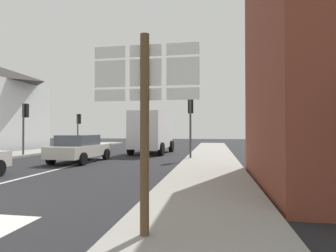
{
  "coord_description": "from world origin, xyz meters",
  "views": [
    {
      "loc": [
        6.81,
        -4.84,
        1.73
      ],
      "look_at": [
        3.95,
        12.05,
        2.0
      ],
      "focal_mm": 29.17,
      "sensor_mm": 36.0,
      "label": 1
    }
  ],
  "objects_px": {
    "traffic_light_far_left": "(79,123)",
    "traffic_light_near_left": "(25,117)",
    "route_sign_post": "(145,112)",
    "delivery_truck": "(152,131)",
    "traffic_light_near_right": "(191,114)",
    "sedan_far": "(80,148)"
  },
  "relations": [
    {
      "from": "sedan_far",
      "to": "traffic_light_near_left",
      "type": "height_order",
      "value": "traffic_light_near_left"
    },
    {
      "from": "traffic_light_far_left",
      "to": "traffic_light_near_left",
      "type": "relative_size",
      "value": 0.93
    },
    {
      "from": "traffic_light_far_left",
      "to": "traffic_light_near_left",
      "type": "distance_m",
      "value": 7.2
    },
    {
      "from": "delivery_truck",
      "to": "traffic_light_near_left",
      "type": "relative_size",
      "value": 1.46
    },
    {
      "from": "delivery_truck",
      "to": "traffic_light_far_left",
      "type": "distance_m",
      "value": 8.53
    },
    {
      "from": "route_sign_post",
      "to": "traffic_light_near_right",
      "type": "distance_m",
      "value": 11.82
    },
    {
      "from": "route_sign_post",
      "to": "traffic_light_near_left",
      "type": "height_order",
      "value": "traffic_light_near_left"
    },
    {
      "from": "route_sign_post",
      "to": "traffic_light_near_right",
      "type": "relative_size",
      "value": 0.88
    },
    {
      "from": "delivery_truck",
      "to": "traffic_light_near_left",
      "type": "distance_m",
      "value": 8.57
    },
    {
      "from": "delivery_truck",
      "to": "route_sign_post",
      "type": "xyz_separation_m",
      "value": [
        3.53,
        -15.67,
        0.35
      ]
    },
    {
      "from": "route_sign_post",
      "to": "traffic_light_near_left",
      "type": "relative_size",
      "value": 0.92
    },
    {
      "from": "route_sign_post",
      "to": "traffic_light_near_right",
      "type": "bearing_deg",
      "value": 91.48
    },
    {
      "from": "delivery_truck",
      "to": "traffic_light_far_left",
      "type": "bearing_deg",
      "value": 155.15
    },
    {
      "from": "delivery_truck",
      "to": "traffic_light_near_right",
      "type": "height_order",
      "value": "traffic_light_near_right"
    },
    {
      "from": "traffic_light_near_left",
      "to": "route_sign_post",
      "type": "bearing_deg",
      "value": -46.98
    },
    {
      "from": "sedan_far",
      "to": "traffic_light_near_left",
      "type": "bearing_deg",
      "value": 156.06
    },
    {
      "from": "traffic_light_near_right",
      "to": "traffic_light_far_left",
      "type": "distance_m",
      "value": 13.22
    },
    {
      "from": "sedan_far",
      "to": "delivery_truck",
      "type": "relative_size",
      "value": 0.84
    },
    {
      "from": "traffic_light_far_left",
      "to": "traffic_light_near_left",
      "type": "height_order",
      "value": "traffic_light_near_left"
    },
    {
      "from": "route_sign_post",
      "to": "traffic_light_near_right",
      "type": "xyz_separation_m",
      "value": [
        -0.31,
        11.8,
        0.67
      ]
    },
    {
      "from": "route_sign_post",
      "to": "traffic_light_far_left",
      "type": "xyz_separation_m",
      "value": [
        -11.24,
        19.24,
        0.38
      ]
    },
    {
      "from": "sedan_far",
      "to": "route_sign_post",
      "type": "height_order",
      "value": "route_sign_post"
    }
  ]
}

